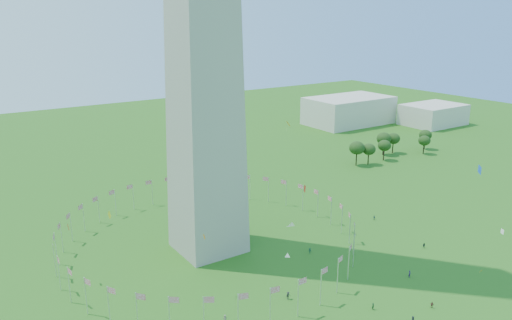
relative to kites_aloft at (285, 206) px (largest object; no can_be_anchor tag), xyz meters
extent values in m
cylinder|color=silver|center=(31.58, 23.63, -14.09)|extent=(0.24, 0.24, 9.00)
cylinder|color=silver|center=(30.97, 30.58, -14.09)|extent=(0.24, 0.24, 9.00)
cylinder|color=silver|center=(29.17, 37.31, -14.09)|extent=(0.24, 0.24, 9.00)
cylinder|color=silver|center=(26.22, 43.63, -14.09)|extent=(0.24, 0.24, 9.00)
cylinder|color=silver|center=(22.22, 49.34, -14.09)|extent=(0.24, 0.24, 9.00)
cylinder|color=silver|center=(17.29, 54.27, -14.09)|extent=(0.24, 0.24, 9.00)
cylinder|color=silver|center=(11.58, 58.27, -14.09)|extent=(0.24, 0.24, 9.00)
cylinder|color=silver|center=(5.26, 61.22, -14.09)|extent=(0.24, 0.24, 9.00)
cylinder|color=silver|center=(-1.47, 63.03, -14.09)|extent=(0.24, 0.24, 9.00)
cylinder|color=silver|center=(-8.42, 63.63, -14.09)|extent=(0.24, 0.24, 9.00)
cylinder|color=silver|center=(-15.36, 63.03, -14.09)|extent=(0.24, 0.24, 9.00)
cylinder|color=silver|center=(-22.10, 61.22, -14.09)|extent=(0.24, 0.24, 9.00)
cylinder|color=silver|center=(-28.42, 58.27, -14.09)|extent=(0.24, 0.24, 9.00)
cylinder|color=silver|center=(-34.13, 54.27, -14.09)|extent=(0.24, 0.24, 9.00)
cylinder|color=silver|center=(-39.06, 49.34, -14.09)|extent=(0.24, 0.24, 9.00)
cylinder|color=silver|center=(-43.06, 43.63, -14.09)|extent=(0.24, 0.24, 9.00)
cylinder|color=silver|center=(-46.01, 37.31, -14.09)|extent=(0.24, 0.24, 9.00)
cylinder|color=silver|center=(-47.81, 30.58, -14.09)|extent=(0.24, 0.24, 9.00)
cylinder|color=silver|center=(-48.42, 23.63, -14.09)|extent=(0.24, 0.24, 9.00)
cylinder|color=silver|center=(-47.81, 16.69, -14.09)|extent=(0.24, 0.24, 9.00)
cylinder|color=silver|center=(-46.01, 9.95, -14.09)|extent=(0.24, 0.24, 9.00)
cylinder|color=silver|center=(-43.06, 3.63, -14.09)|extent=(0.24, 0.24, 9.00)
cylinder|color=silver|center=(-39.06, -2.08, -14.09)|extent=(0.24, 0.24, 9.00)
cylinder|color=silver|center=(-34.13, -7.01, -14.09)|extent=(0.24, 0.24, 9.00)
cylinder|color=silver|center=(-28.42, -11.01, -14.09)|extent=(0.24, 0.24, 9.00)
cylinder|color=silver|center=(-22.10, -13.95, -14.09)|extent=(0.24, 0.24, 9.00)
cylinder|color=silver|center=(-15.36, -15.76, -14.09)|extent=(0.24, 0.24, 9.00)
cylinder|color=silver|center=(-8.42, -16.37, -14.09)|extent=(0.24, 0.24, 9.00)
cylinder|color=silver|center=(-1.47, -15.76, -14.09)|extent=(0.24, 0.24, 9.00)
cylinder|color=silver|center=(5.26, -13.95, -14.09)|extent=(0.24, 0.24, 9.00)
cylinder|color=silver|center=(11.58, -11.01, -14.09)|extent=(0.24, 0.24, 9.00)
cylinder|color=silver|center=(17.29, -7.01, -14.09)|extent=(0.24, 0.24, 9.00)
cylinder|color=silver|center=(22.22, -2.08, -14.09)|extent=(0.24, 0.24, 9.00)
cylinder|color=silver|center=(26.22, 3.63, -14.09)|extent=(0.24, 0.24, 9.00)
cylinder|color=silver|center=(29.17, 9.95, -14.09)|extent=(0.24, 0.24, 9.00)
cylinder|color=silver|center=(30.97, 16.69, -14.09)|extent=(0.24, 0.24, 9.00)
cube|color=beige|center=(141.58, 123.63, -10.59)|extent=(50.00, 30.00, 16.00)
cube|color=beige|center=(181.58, 93.63, -12.59)|extent=(35.00, 25.00, 12.00)
imported|color=#54131F|center=(18.55, -30.48, -17.81)|extent=(0.94, 1.07, 1.54)
imported|color=slate|center=(-22.52, -9.29, -17.73)|extent=(1.01, 0.91, 1.71)
imported|color=#173B27|center=(12.88, 5.10, -17.76)|extent=(1.06, 1.22, 1.65)
imported|color=black|center=(10.24, -31.97, -17.73)|extent=(0.94, 1.01, 1.72)
imported|color=black|center=(-5.94, -9.71, -17.65)|extent=(1.21, 0.69, 1.86)
imported|color=#37194D|center=(25.24, -18.73, -17.63)|extent=(0.81, 0.68, 1.90)
imported|color=#17391E|center=(7.13, -23.60, -17.75)|extent=(0.68, 0.52, 1.68)
imported|color=#1E2946|center=(44.97, 11.63, -17.83)|extent=(0.63, 0.93, 1.52)
imported|color=black|center=(41.64, -10.18, -17.83)|extent=(0.79, 0.88, 1.50)
plane|color=white|center=(6.24, 5.12, -8.45)|extent=(2.16, 1.86, 2.44)
plane|color=blue|center=(24.59, -33.90, 13.65)|extent=(1.61, 1.55, 2.21)
plane|color=yellow|center=(-40.56, 5.94, 4.95)|extent=(0.54, 1.79, 1.84)
plane|color=orange|center=(-20.40, 3.15, -4.11)|extent=(0.95, 1.03, 1.30)
plane|color=orange|center=(7.50, 8.88, 17.77)|extent=(1.86, 1.03, 1.63)
plane|color=orange|center=(32.48, -32.73, -12.61)|extent=(1.48, 0.85, 1.31)
plane|color=white|center=(9.94, 12.78, 15.00)|extent=(0.64, 1.03, 1.20)
plane|color=white|center=(48.48, -27.87, -8.55)|extent=(0.31, 1.48, 1.51)
plane|color=white|center=(0.99, -0.29, -13.59)|extent=(1.10, 0.95, 1.46)
plane|color=red|center=(10.19, 4.76, 0.93)|extent=(1.99, 0.25, 2.01)
plane|color=red|center=(-44.64, 26.24, -4.29)|extent=(1.20, 1.37, 1.73)
ellipsoid|color=#264B19|center=(83.15, 58.16, -13.31)|extent=(6.75, 6.75, 10.54)
ellipsoid|color=#264B19|center=(88.63, 56.38, -14.00)|extent=(5.86, 5.86, 9.16)
ellipsoid|color=#264B19|center=(99.22, 57.10, -14.00)|extent=(5.87, 5.87, 9.17)
ellipsoid|color=#264B19|center=(105.72, 63.44, -13.34)|extent=(6.71, 6.71, 10.48)
ellipsoid|color=#264B19|center=(111.88, 63.04, -13.84)|extent=(6.07, 6.07, 9.49)
ellipsoid|color=#264B19|center=(122.79, 53.98, -14.25)|extent=(5.55, 5.55, 8.67)
ellipsoid|color=#264B19|center=(130.31, 59.36, -13.87)|extent=(6.03, 6.03, 9.42)
camera|label=1|loc=(-68.54, -89.61, 44.42)|focal=35.00mm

